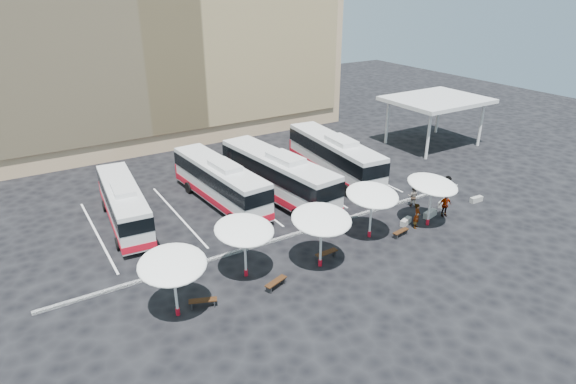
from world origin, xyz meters
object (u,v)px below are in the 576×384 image
wood_bench_3 (401,232)px  conc_bench_3 (476,199)px  bus_3 (334,156)px  passenger_2 (445,205)px  sunshade_3 (372,195)px  conc_bench_1 (430,214)px  passenger_0 (417,216)px  passenger_1 (413,196)px  sunshade_2 (321,219)px  bus_2 (278,175)px  sunshade_1 (244,230)px  wood_bench_0 (203,301)px  wood_bench_2 (326,254)px  bus_0 (124,203)px  conc_bench_0 (406,222)px  passenger_3 (447,186)px  sunshade_0 (172,265)px  sunshade_4 (432,185)px  wood_bench_1 (276,283)px  conc_bench_2 (443,203)px  bus_1 (220,181)px

wood_bench_3 → conc_bench_3: (9.40, 1.00, -0.12)m
bus_3 → passenger_2: (2.43, -10.97, -1.12)m
sunshade_3 → conc_bench_1: bearing=-0.5°
passenger_0 → passenger_2: size_ratio=1.03×
wood_bench_3 → passenger_1: size_ratio=0.88×
bus_3 → conc_bench_3: bearing=-52.8°
sunshade_2 → passenger_0: (8.99, 0.54, -2.37)m
bus_2 → passenger_2: bus_2 is taller
sunshade_1 → passenger_1: 16.28m
bus_2 → wood_bench_0: (-10.96, -10.36, -1.74)m
sunshade_2 → wood_bench_2: size_ratio=2.63×
bus_0 → conc_bench_0: bearing=-26.7°
wood_bench_2 → conc_bench_0: (7.89, 0.82, -0.16)m
wood_bench_3 → passenger_3: bearing=21.4°
sunshade_1 → passenger_0: size_ratio=2.18×
sunshade_0 → wood_bench_2: sunshade_0 is taller
sunshade_3 → passenger_0: bearing=-11.0°
sunshade_4 → passenger_3: 6.65m
wood_bench_1 → wood_bench_3: (10.73, 0.76, -0.04)m
sunshade_3 → conc_bench_3: (11.33, -0.12, -3.01)m
sunshade_4 → sunshade_3: bearing=169.8°
bus_3 → sunshade_0: bus_3 is taller
sunshade_2 → passenger_1: (11.47, 3.36, -2.49)m
bus_0 → conc_bench_0: bus_0 is taller
wood_bench_2 → conc_bench_0: bearing=5.9°
bus_2 → conc_bench_1: bus_2 is taller
wood_bench_1 → passenger_3: (19.10, 4.03, 0.48)m
sunshade_4 → conc_bench_1: bearing=35.5°
passenger_1 → conc_bench_2: bearing=-165.4°
wood_bench_3 → conc_bench_0: size_ratio=1.26×
bus_2 → passenger_3: bearing=-34.6°
conc_bench_0 → passenger_0: bearing=-71.5°
bus_2 → sunshade_1: bearing=-136.1°
bus_1 → sunshade_1: size_ratio=2.89×
conc_bench_2 → passenger_3: (1.87, 1.39, 0.62)m
wood_bench_2 → conc_bench_2: bearing=7.0°
sunshade_2 → passenger_0: 9.32m
sunshade_0 → passenger_3: bearing=7.7°
sunshade_2 → bus_0: bearing=126.3°
bus_3 → passenger_1: bearing=-73.8°
bus_2 → sunshade_2: bus_2 is taller
sunshade_4 → wood_bench_2: sunshade_4 is taller
passenger_1 → wood_bench_2: bearing=61.3°
conc_bench_3 → passenger_0: size_ratio=0.60×
conc_bench_0 → passenger_2: bearing=-8.9°
conc_bench_2 → passenger_0: 4.91m
conc_bench_2 → bus_3: bearing=111.5°
bus_0 → sunshade_0: 12.31m
bus_2 → bus_3: bus_2 is taller
bus_0 → wood_bench_3: bearing=-31.9°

